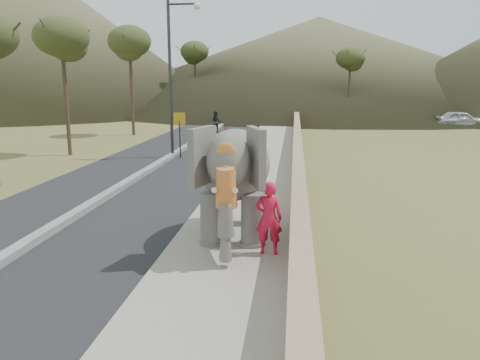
# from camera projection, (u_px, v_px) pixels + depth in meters

# --- Properties ---
(ground) EXTENTS (160.00, 160.00, 0.00)m
(ground) POSITION_uv_depth(u_px,v_px,m) (224.00, 268.00, 10.31)
(ground) COLOR olive
(ground) RESTS_ON ground
(road) EXTENTS (7.00, 120.00, 0.03)m
(road) POSITION_uv_depth(u_px,v_px,m) (145.00, 174.00, 20.59)
(road) COLOR black
(road) RESTS_ON ground
(median) EXTENTS (0.35, 120.00, 0.22)m
(median) POSITION_uv_depth(u_px,v_px,m) (145.00, 172.00, 20.57)
(median) COLOR black
(median) RESTS_ON ground
(walkway) EXTENTS (3.00, 120.00, 0.15)m
(walkway) POSITION_uv_depth(u_px,v_px,m) (259.00, 175.00, 20.01)
(walkway) COLOR #9E9687
(walkway) RESTS_ON ground
(parapet) EXTENTS (0.30, 120.00, 1.10)m
(parapet) POSITION_uv_depth(u_px,v_px,m) (298.00, 165.00, 19.72)
(parapet) COLOR tan
(parapet) RESTS_ON ground
(lamppost) EXTENTS (1.76, 0.36, 8.00)m
(lamppost) POSITION_uv_depth(u_px,v_px,m) (176.00, 64.00, 24.09)
(lamppost) COLOR #28292D
(lamppost) RESTS_ON ground
(signboard) EXTENTS (0.60, 0.08, 2.40)m
(signboard) POSITION_uv_depth(u_px,v_px,m) (180.00, 127.00, 24.47)
(signboard) COLOR #2D2D33
(signboard) RESTS_ON ground
(distant_car) EXTENTS (4.33, 1.99, 1.44)m
(distant_car) POSITION_uv_depth(u_px,v_px,m) (461.00, 119.00, 40.67)
(distant_car) COLOR #B3B2B9
(distant_car) RESTS_ON ground
(hill_left) EXTENTS (60.00, 60.00, 22.00)m
(hill_left) POSITION_uv_depth(u_px,v_px,m) (15.00, 30.00, 65.72)
(hill_left) COLOR brown
(hill_left) RESTS_ON ground
(hill_far) EXTENTS (80.00, 80.00, 14.00)m
(hill_far) POSITION_uv_depth(u_px,v_px,m) (318.00, 62.00, 76.26)
(hill_far) COLOR brown
(hill_far) RESTS_ON ground
(elephant_and_man) EXTENTS (2.32, 4.02, 2.86)m
(elephant_and_man) POSITION_uv_depth(u_px,v_px,m) (236.00, 180.00, 11.95)
(elephant_and_man) COLOR slate
(elephant_and_man) RESTS_ON ground
(motorcyclist) EXTENTS (1.52, 1.73, 1.85)m
(motorcyclist) POSITION_uv_depth(u_px,v_px,m) (221.00, 127.00, 34.12)
(motorcyclist) COLOR maroon
(motorcyclist) RESTS_ON ground
(trees) EXTENTS (47.16, 43.10, 8.87)m
(trees) POSITION_uv_depth(u_px,v_px,m) (299.00, 83.00, 38.69)
(trees) COLOR #473828
(trees) RESTS_ON ground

